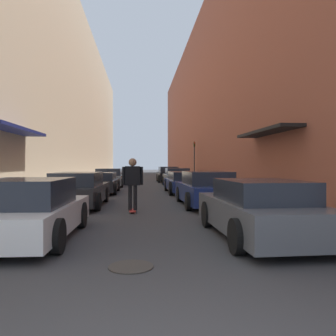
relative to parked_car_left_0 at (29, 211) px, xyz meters
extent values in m
plane|color=#38383A|center=(2.53, 19.58, -0.62)|extent=(136.00, 136.00, 0.00)
cube|color=#A3A099|center=(-1.86, 25.76, -0.56)|extent=(1.80, 61.82, 0.12)
cube|color=#A3A099|center=(6.93, 25.76, -0.56)|extent=(1.80, 61.82, 0.12)
cube|color=tan|center=(-4.76, 25.76, 7.24)|extent=(4.00, 61.82, 15.72)
cube|color=#141947|center=(-2.36, 5.67, 2.28)|extent=(1.00, 4.80, 0.12)
cube|color=brown|center=(9.83, 25.76, 7.21)|extent=(4.00, 61.82, 15.65)
cube|color=black|center=(7.43, 5.67, 2.28)|extent=(1.00, 4.80, 0.12)
cube|color=silver|center=(0.00, 0.06, -0.15)|extent=(1.87, 3.99, 0.57)
cube|color=#232833|center=(0.00, -0.14, 0.40)|extent=(1.62, 2.09, 0.55)
cylinder|color=black|center=(-0.88, 1.28, -0.30)|extent=(0.18, 0.64, 0.64)
cylinder|color=black|center=(0.88, 1.28, -0.30)|extent=(0.18, 0.64, 0.64)
cylinder|color=black|center=(0.88, -1.17, -0.30)|extent=(0.18, 0.64, 0.64)
cube|color=#232326|center=(0.02, 5.54, -0.12)|extent=(1.91, 4.36, 0.63)
cube|color=#232833|center=(0.02, 5.32, 0.43)|extent=(1.64, 2.28, 0.48)
cylinder|color=black|center=(-0.86, 6.87, -0.30)|extent=(0.18, 0.64, 0.64)
cylinder|color=black|center=(0.90, 6.87, -0.30)|extent=(0.18, 0.64, 0.64)
cylinder|color=black|center=(-0.86, 4.20, -0.30)|extent=(0.18, 0.64, 0.64)
cylinder|color=black|center=(0.90, 4.20, -0.30)|extent=(0.18, 0.64, 0.64)
cube|color=#232326|center=(0.14, 11.25, -0.16)|extent=(1.95, 4.19, 0.57)
cube|color=#232833|center=(0.14, 11.04, 0.33)|extent=(1.68, 2.20, 0.40)
cylinder|color=black|center=(-0.77, 12.54, -0.30)|extent=(0.18, 0.62, 0.62)
cylinder|color=black|center=(1.05, 12.54, -0.30)|extent=(0.18, 0.62, 0.62)
cylinder|color=black|center=(-0.77, 9.96, -0.30)|extent=(0.18, 0.62, 0.62)
cylinder|color=black|center=(1.05, 9.96, -0.30)|extent=(0.18, 0.62, 0.62)
cube|color=gray|center=(0.17, 16.86, -0.13)|extent=(1.95, 4.59, 0.63)
cube|color=#232833|center=(0.17, 16.64, 0.42)|extent=(1.70, 2.39, 0.49)
cylinder|color=black|center=(-0.77, 18.28, -0.32)|extent=(0.18, 0.60, 0.60)
cylinder|color=black|center=(1.11, 18.28, -0.32)|extent=(0.18, 0.60, 0.60)
cylinder|color=black|center=(-0.77, 15.45, -0.32)|extent=(0.18, 0.60, 0.60)
cylinder|color=black|center=(1.11, 15.45, -0.32)|extent=(0.18, 0.60, 0.60)
cube|color=#515459|center=(4.90, -0.18, -0.12)|extent=(1.86, 4.18, 0.63)
cube|color=#232833|center=(4.90, -0.39, 0.42)|extent=(1.60, 2.19, 0.45)
cylinder|color=black|center=(4.04, 1.10, -0.29)|extent=(0.18, 0.65, 0.65)
cylinder|color=black|center=(5.77, 1.10, -0.29)|extent=(0.18, 0.65, 0.65)
cylinder|color=black|center=(4.04, -1.47, -0.29)|extent=(0.18, 0.65, 0.65)
cylinder|color=black|center=(5.77, -1.47, -0.29)|extent=(0.18, 0.65, 0.65)
cube|color=navy|center=(4.87, 5.35, -0.12)|extent=(1.90, 4.37, 0.65)
cube|color=#232833|center=(4.87, 5.14, 0.46)|extent=(1.63, 2.29, 0.50)
cylinder|color=black|center=(4.00, 6.69, -0.30)|extent=(0.18, 0.64, 0.64)
cylinder|color=black|center=(5.75, 6.69, -0.30)|extent=(0.18, 0.64, 0.64)
cylinder|color=black|center=(4.00, 4.01, -0.30)|extent=(0.18, 0.64, 0.64)
cylinder|color=black|center=(5.75, 4.01, -0.30)|extent=(0.18, 0.64, 0.64)
cube|color=navy|center=(4.87, 10.88, -0.14)|extent=(2.07, 4.74, 0.55)
cube|color=#232833|center=(4.87, 10.65, 0.35)|extent=(1.78, 2.49, 0.44)
cylinder|color=black|center=(3.91, 12.34, -0.26)|extent=(0.18, 0.72, 0.72)
cylinder|color=black|center=(5.82, 12.34, -0.26)|extent=(0.18, 0.72, 0.72)
cylinder|color=black|center=(3.91, 9.43, -0.26)|extent=(0.18, 0.72, 0.72)
cylinder|color=black|center=(5.82, 9.43, -0.26)|extent=(0.18, 0.72, 0.72)
cube|color=gray|center=(5.06, 16.84, -0.10)|extent=(1.79, 4.16, 0.66)
cube|color=#232833|center=(5.06, 16.63, 0.46)|extent=(1.58, 2.16, 0.46)
cylinder|color=black|center=(4.18, 18.13, -0.29)|extent=(0.18, 0.66, 0.66)
cylinder|color=black|center=(5.93, 18.13, -0.29)|extent=(0.18, 0.66, 0.66)
cylinder|color=black|center=(4.18, 15.55, -0.29)|extent=(0.18, 0.66, 0.66)
cylinder|color=black|center=(5.93, 15.55, -0.29)|extent=(0.18, 0.66, 0.66)
cube|color=black|center=(4.88, 22.19, -0.09)|extent=(1.89, 4.22, 0.68)
cube|color=#232833|center=(4.88, 21.99, 0.51)|extent=(1.63, 2.21, 0.51)
cylinder|color=black|center=(4.00, 23.49, -0.28)|extent=(0.18, 0.68, 0.68)
cylinder|color=black|center=(5.76, 23.49, -0.28)|extent=(0.18, 0.68, 0.68)
cylinder|color=black|center=(4.00, 20.90, -0.28)|extent=(0.18, 0.68, 0.68)
cylinder|color=black|center=(5.76, 20.90, -0.28)|extent=(0.18, 0.68, 0.68)
cube|color=#B2231E|center=(2.10, 3.78, -0.55)|extent=(0.20, 0.78, 0.02)
cylinder|color=beige|center=(2.02, 4.03, -0.59)|extent=(0.03, 0.06, 0.06)
cylinder|color=beige|center=(2.17, 4.03, -0.59)|extent=(0.03, 0.06, 0.06)
cylinder|color=beige|center=(2.02, 3.53, -0.59)|extent=(0.03, 0.06, 0.06)
cylinder|color=beige|center=(2.17, 3.53, -0.59)|extent=(0.03, 0.06, 0.06)
cylinder|color=black|center=(2.01, 3.78, -0.13)|extent=(0.12, 0.12, 0.83)
cylinder|color=black|center=(2.18, 3.78, -0.13)|extent=(0.12, 0.12, 0.83)
cube|color=black|center=(2.10, 3.78, 0.60)|extent=(0.49, 0.22, 0.63)
sphere|color=#8C664C|center=(2.10, 3.78, 1.05)|extent=(0.26, 0.26, 0.26)
cylinder|color=black|center=(1.80, 3.78, 0.60)|extent=(0.10, 0.10, 0.60)
cylinder|color=black|center=(2.39, 3.78, 0.60)|extent=(0.10, 0.10, 0.60)
cylinder|color=#332D28|center=(2.19, -2.01, -0.61)|extent=(0.70, 0.70, 0.02)
cylinder|color=#2D2D2D|center=(7.30, 22.35, 1.26)|extent=(0.10, 0.10, 3.52)
cube|color=#332D0F|center=(7.30, 22.35, 2.80)|extent=(0.16, 0.16, 0.45)
sphere|color=red|center=(7.30, 22.26, 2.91)|extent=(0.11, 0.11, 0.11)
camera|label=1|loc=(2.33, -7.10, 0.98)|focal=35.00mm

